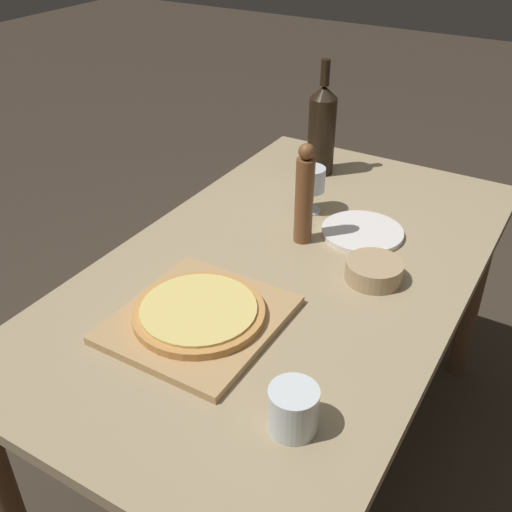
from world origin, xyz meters
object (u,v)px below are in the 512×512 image
pepper_mill (304,196)px  wine_bottle (322,129)px  pizza (199,312)px  small_bowl (374,271)px  wine_glass (311,181)px

pepper_mill → wine_bottle: bearing=109.7°
pizza → wine_bottle: (-0.11, 0.82, 0.12)m
pepper_mill → small_bowl: size_ratio=1.99×
wine_bottle → small_bowl: 0.62m
pepper_mill → pizza: bearing=-94.6°
wine_bottle → wine_glass: size_ratio=2.68×
pepper_mill → wine_glass: size_ratio=2.02×
wine_glass → small_bowl: wine_glass is taller
wine_bottle → pepper_mill: (0.15, -0.40, -0.02)m
pizza → wine_bottle: bearing=97.7°
pizza → wine_bottle: wine_bottle is taller
wine_bottle → pepper_mill: size_ratio=1.33×
wine_glass → small_bowl: (0.28, -0.23, -0.07)m
small_bowl → wine_bottle: bearing=127.8°
pizza → small_bowl: 0.43m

